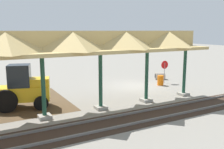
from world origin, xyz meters
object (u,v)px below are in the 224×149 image
Objects in this scene: stop_sign at (165,67)px; backhoe at (21,89)px; concrete_pipe at (160,76)px; traffic_barrel at (160,80)px.

backhoe is (13.13, 1.66, -0.26)m from stop_sign.
stop_sign is at bearing 63.14° from concrete_pipe.
stop_sign is 1.82× the size of concrete_pipe.
backhoe is 12.25m from traffic_barrel.
traffic_barrel is (1.76, 2.21, 0.10)m from concrete_pipe.
traffic_barrel reaches higher than concrete_pipe.
concrete_pipe is at bearing -128.56° from traffic_barrel.
backhoe is 14.34m from concrete_pipe.
stop_sign is 13.23m from backhoe.
backhoe reaches higher than concrete_pipe.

